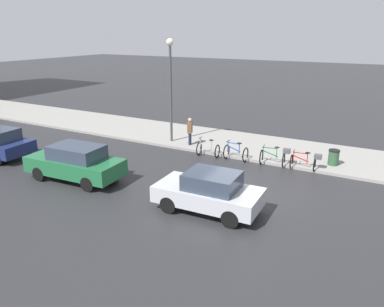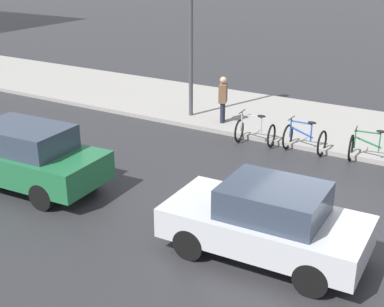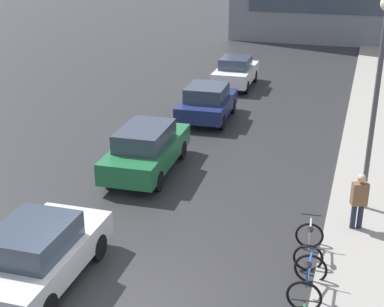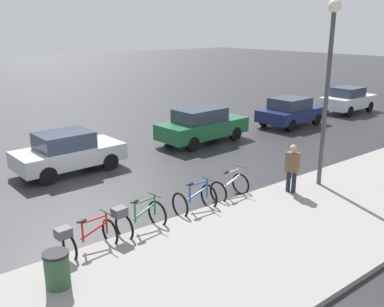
{
  "view_description": "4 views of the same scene",
  "coord_description": "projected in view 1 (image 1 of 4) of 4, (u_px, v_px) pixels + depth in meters",
  "views": [
    {
      "loc": [
        -13.51,
        -5.26,
        6.35
      ],
      "look_at": [
        -0.75,
        1.8,
        1.54
      ],
      "focal_mm": 35.0,
      "sensor_mm": 36.0,
      "label": 1
    },
    {
      "loc": [
        -10.73,
        -3.23,
        5.67
      ],
      "look_at": [
        -0.25,
        3.15,
        0.88
      ],
      "focal_mm": 50.0,
      "sensor_mm": 36.0,
      "label": 2
    },
    {
      "loc": [
        4.16,
        -8.33,
        7.21
      ],
      "look_at": [
        -0.13,
        4.67,
        1.72
      ],
      "focal_mm": 50.0,
      "sensor_mm": 36.0,
      "label": 3
    },
    {
      "loc": [
        12.33,
        -5.55,
        5.18
      ],
      "look_at": [
        2.01,
        2.67,
        1.24
      ],
      "focal_mm": 40.0,
      "sensor_mm": 36.0,
      "label": 4
    }
  ],
  "objects": [
    {
      "name": "sidewalk_kerb",
      "position": [
        134.0,
        128.0,
        25.2
      ],
      "size": [
        4.8,
        60.0,
        0.14
      ],
      "primitive_type": "cube",
      "color": "gray",
      "rests_on": "ground"
    },
    {
      "name": "bicycle_farthest",
      "position": [
        208.0,
        149.0,
        19.73
      ],
      "size": [
        0.8,
        1.16,
        0.99
      ],
      "color": "black",
      "rests_on": "ground"
    },
    {
      "name": "trash_bin",
      "position": [
        333.0,
        159.0,
        18.09
      ],
      "size": [
        0.52,
        0.52,
        0.89
      ],
      "color": "#2D5133",
      "rests_on": "ground"
    },
    {
      "name": "streetlamp",
      "position": [
        171.0,
        77.0,
        20.97
      ],
      "size": [
        0.4,
        0.4,
        5.95
      ],
      "color": "#424247",
      "rests_on": "ground"
    },
    {
      "name": "bicycle_second",
      "position": [
        276.0,
        156.0,
        18.31
      ],
      "size": [
        0.88,
        1.47,
        0.99
      ],
      "color": "black",
      "rests_on": "ground"
    },
    {
      "name": "car_green",
      "position": [
        75.0,
        162.0,
        16.5
      ],
      "size": [
        2.06,
        4.49,
        1.6
      ],
      "color": "#1E6038",
      "rests_on": "ground"
    },
    {
      "name": "bicycle_third",
      "position": [
        236.0,
        152.0,
        19.15
      ],
      "size": [
        0.76,
        1.12,
        0.97
      ],
      "color": "black",
      "rests_on": "ground"
    },
    {
      "name": "bicycle_nearest",
      "position": [
        307.0,
        161.0,
        17.71
      ],
      "size": [
        0.78,
        1.43,
        0.92
      ],
      "color": "black",
      "rests_on": "ground"
    },
    {
      "name": "ground_plane",
      "position": [
        238.0,
        190.0,
        15.64
      ],
      "size": [
        140.0,
        140.0,
        0.0
      ],
      "primitive_type": "plane",
      "color": "#28282B"
    },
    {
      "name": "car_silver",
      "position": [
        209.0,
        192.0,
        13.63
      ],
      "size": [
        1.98,
        3.94,
        1.51
      ],
      "color": "#B2B5BA",
      "rests_on": "ground"
    },
    {
      "name": "pedestrian",
      "position": [
        190.0,
        131.0,
        21.18
      ],
      "size": [
        0.46,
        0.36,
        1.68
      ],
      "color": "#1E2333",
      "rests_on": "ground"
    }
  ]
}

